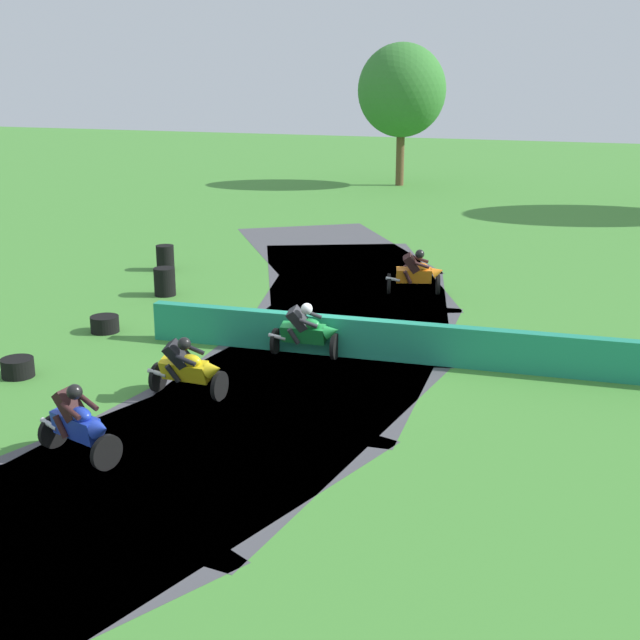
% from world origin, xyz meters
% --- Properties ---
extents(ground_plane, '(120.00, 120.00, 0.00)m').
position_xyz_m(ground_plane, '(0.00, 0.00, 0.00)').
color(ground_plane, '#428433').
extents(track_asphalt, '(11.27, 33.22, 0.01)m').
position_xyz_m(track_asphalt, '(-1.41, -0.06, 0.00)').
color(track_asphalt, '#47474C').
rests_on(track_asphalt, ground).
extents(safety_barrier, '(20.10, 1.16, 0.90)m').
position_xyz_m(safety_barrier, '(5.82, 0.25, 0.45)').
color(safety_barrier, '#1E8466').
rests_on(safety_barrier, ground).
extents(motorcycle_lead_blue, '(1.69, 1.11, 1.42)m').
position_xyz_m(motorcycle_lead_blue, '(-2.10, -6.59, 0.66)').
color(motorcycle_lead_blue, black).
rests_on(motorcycle_lead_blue, ground).
extents(motorcycle_chase_yellow, '(1.69, 0.91, 1.42)m').
position_xyz_m(motorcycle_chase_yellow, '(-1.70, -3.46, 0.63)').
color(motorcycle_chase_yellow, black).
rests_on(motorcycle_chase_yellow, ground).
extents(motorcycle_trailing_green, '(1.68, 0.88, 1.42)m').
position_xyz_m(motorcycle_trailing_green, '(-0.31, -0.41, 0.63)').
color(motorcycle_trailing_green, black).
rests_on(motorcycle_trailing_green, ground).
extents(motorcycle_fourth_orange, '(1.72, 1.10, 1.43)m').
position_xyz_m(motorcycle_fourth_orange, '(0.80, 5.82, 0.65)').
color(motorcycle_fourth_orange, black).
rests_on(motorcycle_fourth_orange, ground).
extents(tire_stack_mid_a, '(0.69, 0.69, 0.40)m').
position_xyz_m(tire_stack_mid_a, '(-5.69, -3.54, 0.20)').
color(tire_stack_mid_a, black).
rests_on(tire_stack_mid_a, ground).
extents(tire_stack_mid_b, '(0.70, 0.70, 0.40)m').
position_xyz_m(tire_stack_mid_b, '(-5.69, -0.17, 0.20)').
color(tire_stack_mid_b, black).
rests_on(tire_stack_mid_b, ground).
extents(tire_stack_far, '(0.61, 0.61, 0.80)m').
position_xyz_m(tire_stack_far, '(-6.00, 3.47, 0.40)').
color(tire_stack_far, black).
rests_on(tire_stack_far, ground).
extents(tire_stack_extra_a, '(0.57, 0.57, 0.80)m').
position_xyz_m(tire_stack_extra_a, '(-7.53, 6.32, 0.40)').
color(tire_stack_extra_a, black).
rests_on(tire_stack_extra_a, ground).
extents(tree_far_left, '(4.67, 4.67, 7.48)m').
position_xyz_m(tree_far_left, '(-5.28, 28.55, 5.01)').
color(tree_far_left, brown).
rests_on(tree_far_left, ground).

